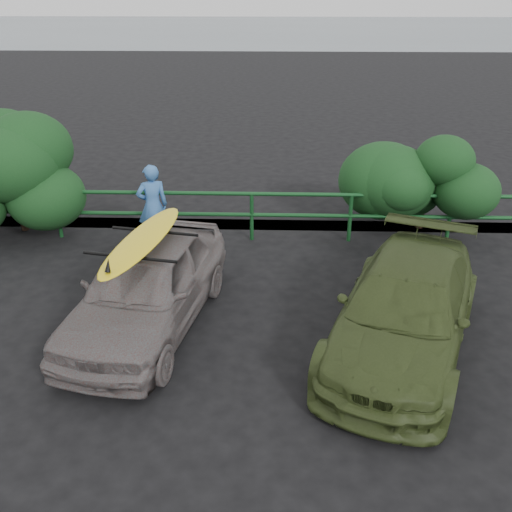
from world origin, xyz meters
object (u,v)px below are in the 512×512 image
Objects in this scene: guardrail at (203,216)px; olive_vehicle at (405,309)px; surfboard at (142,240)px; sedan at (147,286)px; man at (153,206)px.

olive_vehicle reaches higher than guardrail.
olive_vehicle is at bearing 3.91° from surfboard.
sedan is at bearing 100.91° from surfboard.
surfboard reaches higher than sedan.
man is at bearing 162.81° from olive_vehicle.
surfboard is (0.00, -0.00, 0.77)m from sedan.
man is 0.64× the size of surfboard.
man reaches higher than guardrail.
sedan is at bearing -165.42° from olive_vehicle.
guardrail is 5.03m from olive_vehicle.
man reaches higher than surfboard.
surfboard is at bearing 78.96° from man.
surfboard is at bearing -97.89° from guardrail.
surfboard reaches higher than olive_vehicle.
surfboard is (-3.80, 0.47, 0.82)m from olive_vehicle.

